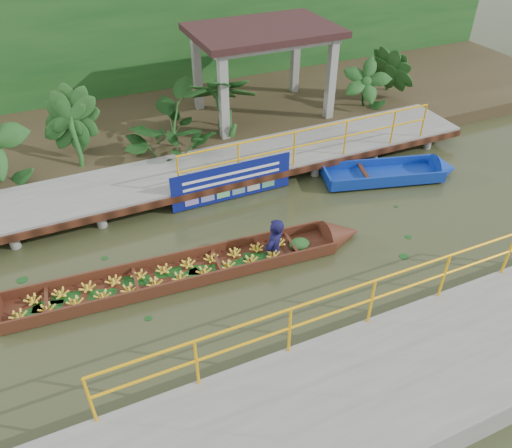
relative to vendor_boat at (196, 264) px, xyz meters
name	(u,v)px	position (x,y,z in m)	size (l,w,h in m)	color
ground	(258,259)	(1.41, -0.11, -0.27)	(80.00, 80.00, 0.00)	#31341A
land_strip	(166,120)	(1.41, 7.39, -0.05)	(30.00, 8.00, 0.45)	#372A1B
far_dock	(207,170)	(1.43, 3.32, 0.20)	(16.00, 2.06, 1.66)	slate
near_dock	(414,378)	(2.41, -4.31, 0.03)	(18.00, 2.40, 1.73)	slate
pavilion	(263,40)	(4.41, 6.19, 2.54)	(4.40, 3.00, 3.00)	slate
foliage_backdrop	(141,45)	(1.41, 9.89, 1.73)	(30.00, 0.80, 4.00)	#164518
vendor_boat	(196,264)	(0.00, 0.00, 0.00)	(8.89, 1.47, 2.16)	#3D2010
moored_blue_boat	(413,172)	(6.90, 1.35, -0.11)	(3.96, 1.94, 0.92)	#0E2E9B
blue_banner	(232,182)	(1.79, 2.37, 0.28)	(3.29, 0.04, 1.03)	navy
tropical_plants	(219,107)	(2.52, 5.19, 1.08)	(14.45, 1.45, 1.82)	#164518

